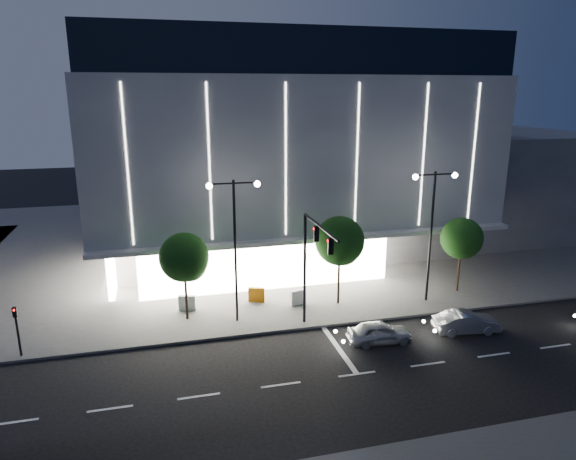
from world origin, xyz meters
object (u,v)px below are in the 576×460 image
(street_lamp_west, at_px, (235,231))
(tree_left, at_px, (185,260))
(barrier_c, at_px, (257,295))
(street_lamp_east, at_px, (432,218))
(barrier_d, at_px, (298,297))
(traffic_mast, at_px, (312,254))
(tree_mid, at_px, (340,244))
(car_second, at_px, (466,322))
(car_lead, at_px, (379,332))
(ped_signal_far, at_px, (17,326))
(barrier_b, at_px, (187,303))
(tree_right, at_px, (462,241))

(street_lamp_west, relative_size, tree_left, 1.57)
(tree_left, distance_m, barrier_c, 6.00)
(street_lamp_east, xyz_separation_m, barrier_d, (-8.67, 1.47, -5.31))
(traffic_mast, height_order, tree_mid, traffic_mast)
(street_lamp_west, distance_m, car_second, 14.85)
(car_lead, xyz_separation_m, barrier_c, (-5.77, 7.19, 0.02))
(car_second, height_order, barrier_c, car_second)
(traffic_mast, xyz_separation_m, car_second, (9.05, -2.02, -4.39))
(ped_signal_far, distance_m, tree_mid, 19.35)
(traffic_mast, relative_size, street_lamp_east, 0.79)
(street_lamp_west, distance_m, barrier_c, 6.15)
(barrier_b, bearing_deg, car_lead, -18.57)
(street_lamp_west, bearing_deg, street_lamp_east, 0.00)
(street_lamp_west, distance_m, car_lead, 10.28)
(traffic_mast, distance_m, ped_signal_far, 16.35)
(tree_left, xyz_separation_m, tree_mid, (10.00, 0.00, 0.30))
(street_lamp_east, bearing_deg, barrier_c, 167.11)
(traffic_mast, height_order, barrier_c, traffic_mast)
(traffic_mast, height_order, street_lamp_west, street_lamp_west)
(tree_mid, distance_m, barrier_b, 10.68)
(barrier_b, bearing_deg, car_second, -8.58)
(barrier_c, bearing_deg, traffic_mast, -45.03)
(traffic_mast, distance_m, barrier_b, 9.59)
(car_lead, bearing_deg, barrier_b, 60.33)
(street_lamp_west, xyz_separation_m, barrier_b, (-2.91, 2.34, -5.31))
(tree_right, xyz_separation_m, barrier_c, (-14.30, 1.56, -3.23))
(tree_left, relative_size, car_second, 1.47)
(tree_left, relative_size, barrier_c, 5.20)
(tree_left, height_order, car_second, tree_left)
(traffic_mast, relative_size, barrier_c, 6.43)
(traffic_mast, relative_size, car_second, 1.81)
(tree_mid, distance_m, barrier_c, 6.64)
(ped_signal_far, xyz_separation_m, car_second, (25.05, -3.18, -1.24))
(street_lamp_east, distance_m, tree_right, 3.81)
(barrier_d, bearing_deg, street_lamp_west, -177.65)
(barrier_d, bearing_deg, tree_right, -18.60)
(car_lead, xyz_separation_m, barrier_b, (-10.41, 6.94, 0.02))
(car_second, distance_m, barrier_b, 17.44)
(ped_signal_far, relative_size, tree_left, 0.52)
(tree_left, distance_m, car_lead, 12.36)
(street_lamp_east, xyz_separation_m, tree_mid, (-5.97, 1.02, -1.62))
(ped_signal_far, xyz_separation_m, barrier_c, (13.72, 4.08, -1.24))
(ped_signal_far, xyz_separation_m, barrier_b, (9.09, 3.84, -1.24))
(car_lead, bearing_deg, street_lamp_east, -46.07)
(tree_left, relative_size, barrier_d, 5.20)
(traffic_mast, distance_m, barrier_d, 6.03)
(ped_signal_far, distance_m, tree_right, 28.21)
(street_lamp_east, height_order, car_lead, street_lamp_east)
(street_lamp_east, relative_size, ped_signal_far, 3.00)
(tree_mid, bearing_deg, barrier_c, 163.60)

